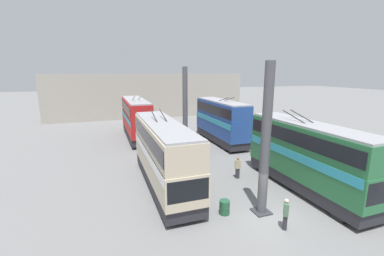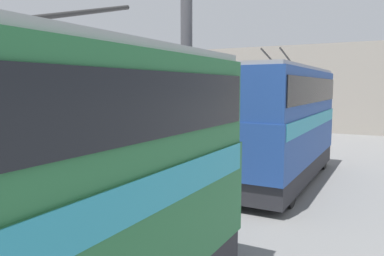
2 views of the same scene
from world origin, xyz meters
The scene contains 13 objects.
ground_plane centered at (0.00, 0.00, 0.00)m, with size 240.00×240.00×0.00m, color slate.
depot_back_wall centered at (35.41, 0.00, 3.99)m, with size 0.50×36.00×7.97m.
support_column_near centered at (0.78, 0.00, 4.28)m, with size 0.99×0.99×8.81m.
support_column_far centered at (15.53, 0.00, 4.28)m, with size 0.99×0.99×8.81m.
bus_left_near centered at (2.29, -4.62, 2.75)m, with size 10.36×2.54×5.44m.
bus_left_far centered at (15.99, -4.62, 2.83)m, with size 9.82×2.54×5.60m.
bus_right_near centered at (6.27, 4.62, 2.70)m, with size 11.16×2.54×5.37m.
bus_right_far centered at (21.37, 4.62, 2.81)m, with size 10.94×2.54×5.54m.
person_by_left_row centered at (4.01, -2.41, 0.90)m, with size 0.35×0.47×1.70m.
person_aisle_foreground centered at (-1.07, -0.20, 0.93)m, with size 0.48×0.44×1.75m.
person_by_right_row centered at (6.17, 2.40, 0.82)m, with size 0.48×0.36×1.57m.
person_aisle_midway centered at (5.75, -1.16, 0.93)m, with size 0.36×0.48×1.75m.
oil_drum centered at (1.34, 2.17, 0.43)m, with size 0.63×0.63×0.85m.
Camera 1 is at (-10.98, 8.54, 8.18)m, focal length 24.00 mm.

